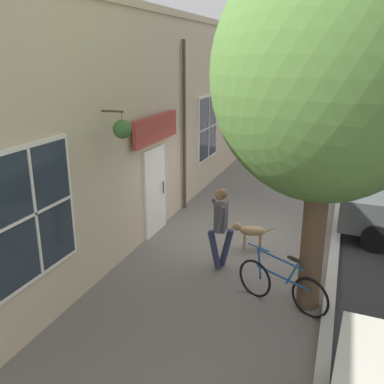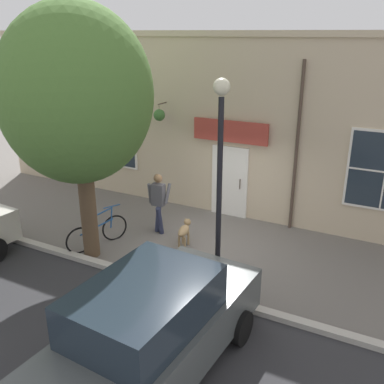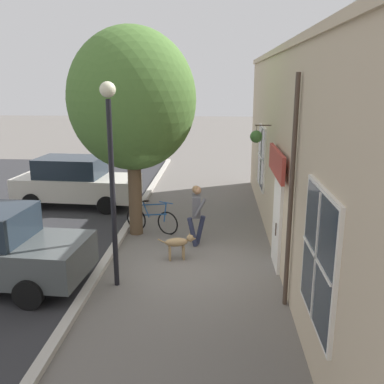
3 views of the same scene
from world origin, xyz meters
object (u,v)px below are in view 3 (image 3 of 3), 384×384
Objects in this scene: pedestrian_walking at (196,210)px; leaning_bicycle at (152,220)px; parked_car_nearest_curb at (76,182)px; street_tree_by_curb at (132,103)px; dog_on_leash at (179,243)px; street_lamp at (111,155)px.

leaning_bicycle is (1.37, -0.98, -0.63)m from pedestrian_walking.
street_tree_by_curb is at bearing 133.61° from parked_car_nearest_curb.
dog_on_leash is 0.17× the size of street_tree_by_curb.
leaning_bicycle is 4.10m from parked_car_nearest_curb.
street_tree_by_curb is 1.33× the size of street_lamp.
street_tree_by_curb is at bearing -23.10° from pedestrian_walking.
street_lamp reaches higher than pedestrian_walking.
parked_car_nearest_curb is (4.50, -3.59, -0.13)m from pedestrian_walking.
street_tree_by_curb is (1.81, -0.77, 2.77)m from pedestrian_walking.
leaning_bicycle is 4.27m from street_lamp.
street_tree_by_curb is at bearing 26.02° from leaning_bicycle.
parked_car_nearest_curb is (4.10, -4.58, 0.43)m from dog_on_leash.
leaning_bicycle is (0.98, -1.97, -0.07)m from dog_on_leash.
dog_on_leash is at bearing 128.80° from street_tree_by_curb.
dog_on_leash is 2.20m from leaning_bicycle.
street_tree_by_curb reaches higher than dog_on_leash.
street_tree_by_curb is 3.55× the size of leaning_bicycle.
street_tree_by_curb is 4.86m from parked_car_nearest_curb.
street_lamp is (-2.86, 6.05, 2.01)m from parked_car_nearest_curb.
dog_on_leash is 4.02m from street_tree_by_curb.
pedestrian_walking is 0.38× the size of parked_car_nearest_curb.
parked_car_nearest_curb is at bearing -46.39° from street_tree_by_curb.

